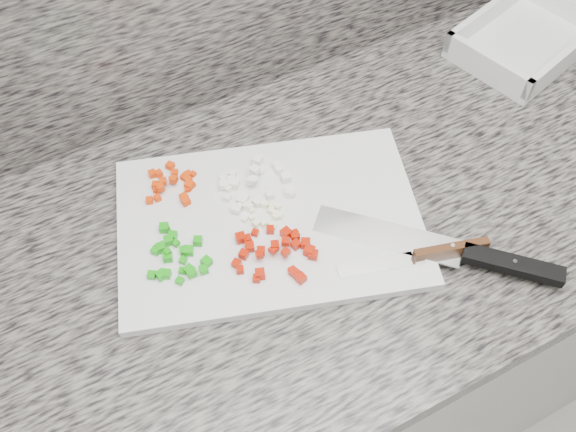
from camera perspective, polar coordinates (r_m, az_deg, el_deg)
name	(u,v)px	position (r m, az deg, el deg)	size (l,w,h in m)	color
cabinet	(316,342)	(1.38, 2.47, -11.09)	(3.92, 0.62, 0.86)	beige
countertop	(326,219)	(0.98, 3.39, -0.26)	(3.96, 0.64, 0.04)	#625E57
cutting_board	(270,222)	(0.94, -1.64, -0.55)	(0.44, 0.29, 0.01)	silver
carrot_pile	(173,183)	(0.99, -10.17, 2.88)	(0.09, 0.09, 0.02)	red
onion_pile	(252,186)	(0.97, -3.25, 2.68)	(0.11, 0.10, 0.02)	white
green_pepper_pile	(176,255)	(0.91, -9.89, -3.41)	(0.09, 0.11, 0.02)	#159A0E
red_pepper_pile	(276,251)	(0.90, -1.10, -3.10)	(0.12, 0.11, 0.02)	#A91402
garlic_pile	(266,213)	(0.94, -2.00, 0.24)	(0.06, 0.06, 0.01)	#FAF5C1
chef_knife	(469,255)	(0.93, 15.78, -3.32)	(0.27, 0.27, 0.02)	white
paring_knife	(432,253)	(0.92, 12.71, -3.23)	(0.21, 0.08, 0.02)	white
tray	(524,41)	(1.28, 20.26, 14.40)	(0.29, 0.24, 0.05)	silver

